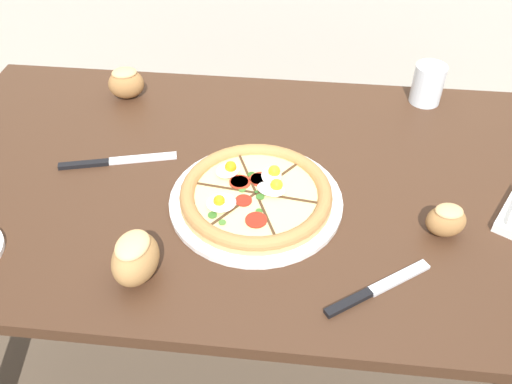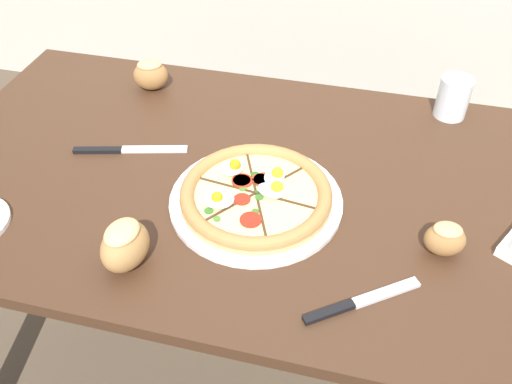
% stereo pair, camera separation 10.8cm
% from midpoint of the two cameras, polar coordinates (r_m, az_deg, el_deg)
% --- Properties ---
extents(ground_plane, '(12.00, 12.00, 0.00)m').
position_cam_midpoint_polar(ground_plane, '(1.74, -0.21, -17.53)').
color(ground_plane, brown).
extents(dining_table, '(1.59, 0.83, 0.74)m').
position_cam_midpoint_polar(dining_table, '(1.22, -0.29, -2.04)').
color(dining_table, '#422819').
rests_on(dining_table, ground_plane).
extents(pizza, '(0.35, 0.35, 0.06)m').
position_cam_midpoint_polar(pizza, '(1.09, -2.87, -0.49)').
color(pizza, white).
rests_on(pizza, dining_table).
extents(bread_piece_near, '(0.09, 0.12, 0.09)m').
position_cam_midpoint_polar(bread_piece_near, '(0.98, -15.76, -6.81)').
color(bread_piece_near, '#B27F47').
rests_on(bread_piece_near, dining_table).
extents(bread_piece_mid, '(0.08, 0.07, 0.07)m').
position_cam_midpoint_polar(bread_piece_mid, '(1.06, 16.69, -2.96)').
color(bread_piece_mid, '#A3703D').
rests_on(bread_piece_mid, dining_table).
extents(bread_piece_far, '(0.11, 0.09, 0.08)m').
position_cam_midpoint_polar(bread_piece_far, '(1.45, -15.67, 10.96)').
color(bread_piece_far, '#A3703D').
rests_on(bread_piece_far, dining_table).
extents(knife_main, '(0.25, 0.08, 0.01)m').
position_cam_midpoint_polar(knife_main, '(1.25, -16.86, 3.09)').
color(knife_main, silver).
rests_on(knife_main, dining_table).
extents(knife_spare, '(0.19, 0.14, 0.01)m').
position_cam_midpoint_polar(knife_spare, '(0.97, 9.47, -10.18)').
color(knife_spare, silver).
rests_on(knife_spare, dining_table).
extents(water_glass, '(0.08, 0.08, 0.10)m').
position_cam_midpoint_polar(water_glass, '(1.43, 15.52, 10.62)').
color(water_glass, white).
rests_on(water_glass, dining_table).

